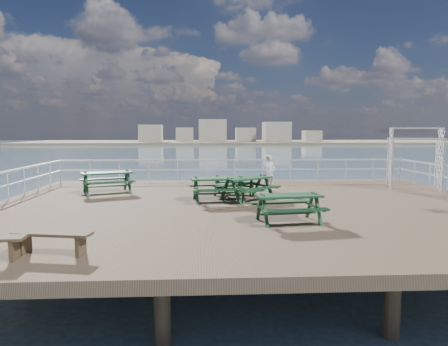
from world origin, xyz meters
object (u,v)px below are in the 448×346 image
picnic_table_a (107,178)px  picnic_table_b (218,184)px  flat_bench_near (52,238)px  person (270,173)px  trellis_arbor (415,162)px  picnic_table_c (247,183)px  picnic_table_e (288,202)px  picnic_table_d (234,181)px

picnic_table_a → picnic_table_b: picnic_table_a is taller
flat_bench_near → person: bearing=65.5°
picnic_table_b → trellis_arbor: bearing=8.8°
picnic_table_c → trellis_arbor: bearing=-19.0°
picnic_table_a → flat_bench_near: size_ratio=1.47×
flat_bench_near → person: person is taller
picnic_table_a → picnic_table_e: (6.35, -5.72, -0.06)m
picnic_table_d → flat_bench_near: size_ratio=1.15×
picnic_table_a → person: size_ratio=1.60×
picnic_table_a → picnic_table_c: 5.95m
picnic_table_e → flat_bench_near: size_ratio=1.19×
picnic_table_d → trellis_arbor: trellis_arbor is taller
picnic_table_d → flat_bench_near: picnic_table_d is taller
picnic_table_b → flat_bench_near: (-3.67, -6.19, -0.27)m
picnic_table_c → person: (1.19, 2.14, 0.17)m
trellis_arbor → flat_bench_near: bearing=-127.7°
picnic_table_b → picnic_table_c: 1.10m
picnic_table_c → picnic_table_e: picnic_table_c is taller
person → picnic_table_e: bearing=-129.7°
picnic_table_b → picnic_table_e: 3.98m
picnic_table_b → person: size_ratio=1.40×
trellis_arbor → picnic_table_b: bearing=-146.9°
picnic_table_d → person: bearing=40.9°
picnic_table_d → picnic_table_a: bearing=-175.2°
picnic_table_d → person: size_ratio=1.24×
picnic_table_d → trellis_arbor: (7.97, 0.96, 0.68)m
picnic_table_e → picnic_table_d: bearing=95.2°
picnic_table_c → picnic_table_e: (0.74, -3.75, -0.04)m
flat_bench_near → picnic_table_c: bearing=63.8°
picnic_table_a → flat_bench_near: picnic_table_a is taller
picnic_table_b → picnic_table_a: bearing=147.2°
picnic_table_d → picnic_table_b: bearing=-102.6°
picnic_table_b → person: 3.28m
picnic_table_a → picnic_table_c: (5.61, -1.97, -0.02)m
picnic_table_b → flat_bench_near: 7.20m
picnic_table_c → flat_bench_near: size_ratio=1.49×
picnic_table_b → picnic_table_e: picnic_table_b is taller
trellis_arbor → person: (-6.38, -0.09, -0.43)m
trellis_arbor → person: trellis_arbor is taller
picnic_table_e → flat_bench_near: (-5.49, -2.65, -0.21)m
picnic_table_a → trellis_arbor: trellis_arbor is taller
picnic_table_d → picnic_table_e: bearing=-65.1°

